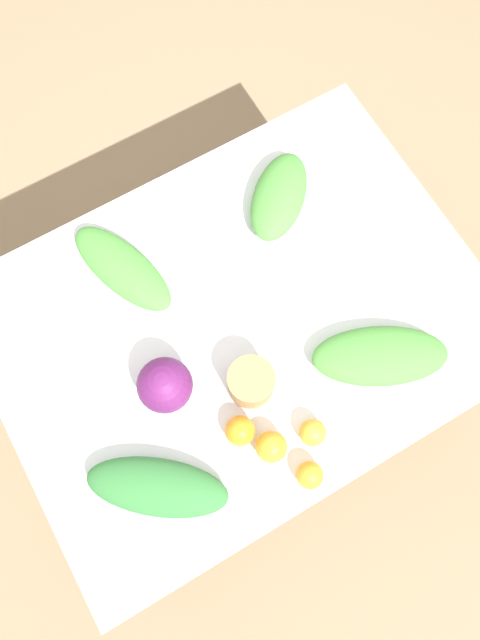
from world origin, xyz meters
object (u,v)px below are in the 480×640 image
at_px(paper_bag, 251,382).
at_px(orange_3, 240,431).
at_px(greens_bunch_dandelion, 123,268).
at_px(orange_0, 313,432).
at_px(cabbage_purple, 165,385).
at_px(orange_1, 271,447).
at_px(greens_bunch_kale, 380,356).
at_px(orange_2, 310,475).
at_px(greens_bunch_chard, 157,487).
at_px(greens_bunch_beet_tops, 279,196).

xyz_separation_m(paper_bag, orange_3, (0.09, 0.09, -0.01)).
distance_m(greens_bunch_dandelion, orange_0, 0.70).
height_order(cabbage_purple, orange_1, cabbage_purple).
height_order(greens_bunch_kale, orange_1, orange_1).
distance_m(paper_bag, orange_3, 0.13).
bearing_deg(orange_2, greens_bunch_dandelion, -78.17).
relative_size(greens_bunch_dandelion, orange_1, 4.25).
relative_size(greens_bunch_kale, orange_1, 4.41).
distance_m(greens_bunch_chard, greens_bunch_dandelion, 0.61).
bearing_deg(orange_1, orange_2, 113.94).
bearing_deg(cabbage_purple, greens_bunch_kale, 158.54).
distance_m(orange_0, orange_3, 0.19).
xyz_separation_m(paper_bag, greens_bunch_chard, (0.34, 0.11, -0.01)).
bearing_deg(orange_1, greens_bunch_dandelion, -80.41).
distance_m(greens_bunch_dandelion, orange_3, 0.57).
distance_m(greens_bunch_chard, greens_bunch_beet_tops, 0.88).
xyz_separation_m(orange_1, orange_3, (0.05, -0.08, -0.00)).
bearing_deg(greens_bunch_dandelion, greens_bunch_beet_tops, 176.34).
xyz_separation_m(paper_bag, orange_2, (-0.01, 0.28, -0.02)).
bearing_deg(paper_bag, greens_bunch_chard, 18.16).
bearing_deg(greens_bunch_chard, orange_1, 169.02).
relative_size(cabbage_purple, greens_bunch_beet_tops, 0.51).
bearing_deg(greens_bunch_dandelion, greens_bunch_chard, 71.52).
bearing_deg(greens_bunch_beet_tops, cabbage_purple, 31.20).
relative_size(paper_bag, orange_1, 1.51).
relative_size(greens_bunch_beet_tops, orange_1, 3.50).
bearing_deg(orange_1, greens_bunch_beet_tops, -122.70).
bearing_deg(orange_1, greens_bunch_chard, -10.98).
distance_m(cabbage_purple, greens_bunch_kale, 0.58).
bearing_deg(greens_bunch_chard, cabbage_purple, -123.13).
distance_m(paper_bag, orange_0, 0.21).
bearing_deg(orange_1, paper_bag, -102.91).
relative_size(orange_1, orange_3, 1.04).
bearing_deg(orange_2, orange_3, -62.21).
distance_m(greens_bunch_chard, orange_1, 0.31).
xyz_separation_m(cabbage_purple, greens_bunch_beet_tops, (-0.55, -0.33, -0.03)).
height_order(greens_bunch_chard, greens_bunch_kale, same).
xyz_separation_m(orange_0, orange_3, (0.16, -0.10, 0.00)).
bearing_deg(orange_0, orange_2, 53.98).
xyz_separation_m(paper_bag, orange_0, (-0.07, 0.19, -0.02)).
bearing_deg(orange_3, cabbage_purple, -60.18).
bearing_deg(greens_bunch_kale, greens_bunch_chard, 0.13).
distance_m(cabbage_purple, paper_bag, 0.23).
relative_size(greens_bunch_beet_tops, greens_bunch_kale, 0.80).
xyz_separation_m(greens_bunch_kale, orange_3, (0.43, -0.02, 0.00)).
relative_size(cabbage_purple, orange_1, 1.77).
relative_size(greens_bunch_dandelion, orange_3, 4.44).
bearing_deg(cabbage_purple, orange_3, 119.82).
bearing_deg(orange_0, cabbage_purple, -47.03).
relative_size(orange_0, orange_2, 1.01).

